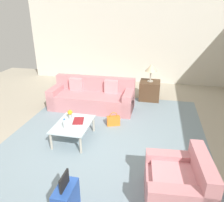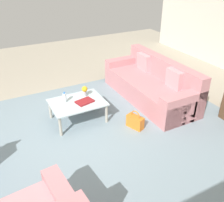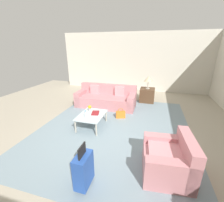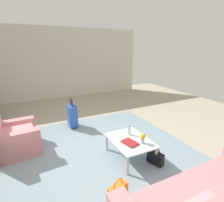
{
  "view_description": "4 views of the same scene",
  "coord_description": "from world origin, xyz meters",
  "px_view_note": "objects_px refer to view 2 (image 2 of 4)",
  "views": [
    {
      "loc": [
        3.51,
        1.21,
        2.68
      ],
      "look_at": [
        -0.92,
        0.25,
        0.79
      ],
      "focal_mm": 35.0,
      "sensor_mm": 36.0,
      "label": 1
    },
    {
      "loc": [
        0.91,
        3.38,
        2.7
      ],
      "look_at": [
        -0.71,
        0.31,
        0.75
      ],
      "focal_mm": 40.0,
      "sensor_mm": 36.0,
      "label": 2
    },
    {
      "loc": [
        3.4,
        1.22,
        2.34
      ],
      "look_at": [
        -0.91,
        0.0,
        0.72
      ],
      "focal_mm": 24.0,
      "sensor_mm": 36.0,
      "label": 3
    },
    {
      "loc": [
        -3.1,
        1.24,
        2.19
      ],
      "look_at": [
        0.19,
        -0.38,
        1.09
      ],
      "focal_mm": 28.0,
      "sensor_mm": 36.0,
      "label": 4
    }
  ],
  "objects_px": {
    "couch": "(152,85)",
    "water_bottle": "(65,97)",
    "handbag_orange": "(135,122)",
    "handbag_black": "(91,102)",
    "coffee_table": "(77,104)",
    "flower_vase": "(85,90)",
    "coffee_table_book": "(85,101)"
  },
  "relations": [
    {
      "from": "handbag_orange",
      "to": "handbag_black",
      "type": "relative_size",
      "value": 1.0
    },
    {
      "from": "coffee_table_book",
      "to": "handbag_orange",
      "type": "bearing_deg",
      "value": 124.74
    },
    {
      "from": "handbag_orange",
      "to": "handbag_black",
      "type": "bearing_deg",
      "value": -68.38
    },
    {
      "from": "coffee_table_book",
      "to": "handbag_black",
      "type": "distance_m",
      "value": 0.59
    },
    {
      "from": "couch",
      "to": "water_bottle",
      "type": "relative_size",
      "value": 11.73
    },
    {
      "from": "coffee_table_book",
      "to": "flower_vase",
      "type": "bearing_deg",
      "value": -126.76
    },
    {
      "from": "coffee_table",
      "to": "couch",
      "type": "bearing_deg",
      "value": -176.82
    },
    {
      "from": "flower_vase",
      "to": "handbag_black",
      "type": "bearing_deg",
      "value": -135.29
    },
    {
      "from": "handbag_orange",
      "to": "couch",
      "type": "bearing_deg",
      "value": -139.54
    },
    {
      "from": "couch",
      "to": "flower_vase",
      "type": "relative_size",
      "value": 11.67
    },
    {
      "from": "flower_vase",
      "to": "water_bottle",
      "type": "bearing_deg",
      "value": 6.79
    },
    {
      "from": "flower_vase",
      "to": "handbag_orange",
      "type": "height_order",
      "value": "flower_vase"
    },
    {
      "from": "couch",
      "to": "handbag_orange",
      "type": "distance_m",
      "value": 1.28
    },
    {
      "from": "coffee_table",
      "to": "handbag_orange",
      "type": "relative_size",
      "value": 2.78
    },
    {
      "from": "coffee_table",
      "to": "coffee_table_book",
      "type": "height_order",
      "value": "coffee_table_book"
    },
    {
      "from": "couch",
      "to": "handbag_black",
      "type": "xyz_separation_m",
      "value": [
        1.39,
        -0.24,
        -0.17
      ]
    },
    {
      "from": "couch",
      "to": "handbag_black",
      "type": "distance_m",
      "value": 1.42
    },
    {
      "from": "couch",
      "to": "coffee_table",
      "type": "xyz_separation_m",
      "value": [
        1.8,
        0.1,
        0.06
      ]
    },
    {
      "from": "water_bottle",
      "to": "flower_vase",
      "type": "height_order",
      "value": "flower_vase"
    },
    {
      "from": "coffee_table_book",
      "to": "handbag_black",
      "type": "bearing_deg",
      "value": -138.07
    },
    {
      "from": "coffee_table",
      "to": "handbag_orange",
      "type": "bearing_deg",
      "value": 139.08
    },
    {
      "from": "coffee_table",
      "to": "handbag_black",
      "type": "relative_size",
      "value": 2.78
    },
    {
      "from": "water_bottle",
      "to": "coffee_table_book",
      "type": "bearing_deg",
      "value": 150.64
    },
    {
      "from": "flower_vase",
      "to": "handbag_orange",
      "type": "relative_size",
      "value": 0.57
    },
    {
      "from": "couch",
      "to": "coffee_table_book",
      "type": "bearing_deg",
      "value": 6.12
    },
    {
      "from": "couch",
      "to": "coffee_table",
      "type": "distance_m",
      "value": 1.8
    },
    {
      "from": "coffee_table_book",
      "to": "handbag_black",
      "type": "xyz_separation_m",
      "value": [
        -0.29,
        -0.42,
        -0.29
      ]
    },
    {
      "from": "couch",
      "to": "handbag_black",
      "type": "height_order",
      "value": "couch"
    },
    {
      "from": "flower_vase",
      "to": "handbag_orange",
      "type": "bearing_deg",
      "value": 125.12
    },
    {
      "from": "water_bottle",
      "to": "flower_vase",
      "type": "bearing_deg",
      "value": -173.21
    },
    {
      "from": "coffee_table",
      "to": "water_bottle",
      "type": "xyz_separation_m",
      "value": [
        0.2,
        -0.1,
        0.14
      ]
    },
    {
      "from": "couch",
      "to": "water_bottle",
      "type": "distance_m",
      "value": 2.01
    }
  ]
}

